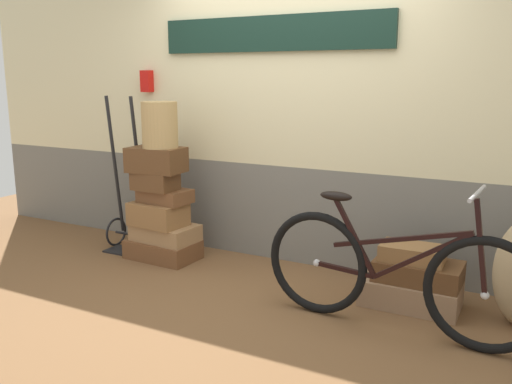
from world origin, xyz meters
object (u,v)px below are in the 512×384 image
object	(u,v)px
suitcase_4	(155,181)
wicker_basket	(160,125)
suitcase_2	(158,214)
suitcase_5	(156,160)
suitcase_6	(410,293)
bicycle	(394,275)
suitcase_8	(412,253)
suitcase_7	(418,271)
luggage_trolley	(128,212)
suitcase_0	(163,249)
suitcase_1	(165,232)
suitcase_3	(165,196)

from	to	relation	value
suitcase_4	wicker_basket	bearing A→B (deg)	31.88
suitcase_2	suitcase_5	world-z (taller)	suitcase_5
suitcase_6	bicycle	size ratio (longest dim) A/B	0.38
suitcase_5	wicker_basket	bearing A→B (deg)	2.60
suitcase_6	suitcase_8	world-z (taller)	suitcase_8
suitcase_7	luggage_trolley	size ratio (longest dim) A/B	0.41
suitcase_6	luggage_trolley	xyz separation A→B (m)	(-2.64, 0.08, 0.26)
suitcase_7	suitcase_8	world-z (taller)	suitcase_8
suitcase_0	suitcase_4	distance (m)	0.63
suitcase_0	suitcase_1	size ratio (longest dim) A/B	1.10
suitcase_5	luggage_trolley	distance (m)	0.69
suitcase_0	wicker_basket	xyz separation A→B (m)	(0.02, -0.00, 1.11)
suitcase_3	suitcase_7	distance (m)	2.22
suitcase_1	suitcase_2	size ratio (longest dim) A/B	1.20
suitcase_1	suitcase_5	size ratio (longest dim) A/B	1.20
suitcase_2	suitcase_3	xyz separation A→B (m)	(0.05, 0.04, 0.16)
suitcase_2	suitcase_6	world-z (taller)	suitcase_2
suitcase_4	suitcase_0	bearing A→B (deg)	48.23
suitcase_8	bicycle	world-z (taller)	bicycle
suitcase_0	suitcase_4	size ratio (longest dim) A/B	1.67
suitcase_4	suitcase_2	bearing A→B (deg)	55.75
suitcase_0	suitcase_5	xyz separation A→B (m)	(-0.03, -0.01, 0.81)
suitcase_5	suitcase_1	bearing A→B (deg)	25.63
suitcase_2	bicycle	size ratio (longest dim) A/B	0.26
suitcase_6	wicker_basket	distance (m)	2.43
suitcase_3	suitcase_7	size ratio (longest dim) A/B	0.75
suitcase_2	bicycle	xyz separation A→B (m)	(2.19, -0.44, -0.03)
suitcase_6	suitcase_8	distance (m)	0.30
suitcase_8	suitcase_5	bearing A→B (deg)	179.06
suitcase_0	suitcase_1	bearing A→B (deg)	44.32
suitcase_3	suitcase_5	bearing A→B (deg)	-143.42
suitcase_4	suitcase_6	bearing A→B (deg)	1.29
wicker_basket	luggage_trolley	distance (m)	0.96
suitcase_1	bicycle	size ratio (longest dim) A/B	0.32
suitcase_1	suitcase_7	xyz separation A→B (m)	(2.21, -0.01, 0.02)
suitcase_5	suitcase_4	bearing A→B (deg)	-98.20
suitcase_4	suitcase_5	bearing A→B (deg)	86.34
suitcase_5	bicycle	size ratio (longest dim) A/B	0.26
suitcase_0	luggage_trolley	size ratio (longest dim) A/B	0.43
suitcase_1	suitcase_7	distance (m)	2.21
suitcase_0	suitcase_5	bearing A→B (deg)	-158.44
wicker_basket	bicycle	xyz separation A→B (m)	(2.15, -0.45, -0.82)
suitcase_3	bicycle	bearing A→B (deg)	-7.35
suitcase_4	suitcase_6	world-z (taller)	suitcase_4
suitcase_1	suitcase_0	bearing A→B (deg)	-133.86
suitcase_2	suitcase_8	size ratio (longest dim) A/B	1.09
suitcase_5	wicker_basket	xyz separation A→B (m)	(0.05, 0.01, 0.30)
wicker_basket	bicycle	distance (m)	2.34
suitcase_1	suitcase_6	bearing A→B (deg)	3.51
suitcase_0	suitcase_4	world-z (taller)	suitcase_4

